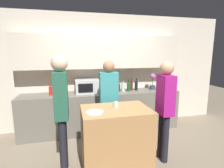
{
  "coord_description": "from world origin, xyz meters",
  "views": [
    {
      "loc": [
        -0.69,
        -2.46,
        1.8
      ],
      "look_at": [
        -0.02,
        0.33,
        1.29
      ],
      "focal_mm": 28.0,
      "sensor_mm": 36.0,
      "label": 1
    }
  ],
  "objects_px": {
    "cup_0": "(116,105)",
    "bottle_4": "(131,86)",
    "microwave": "(87,86)",
    "toaster": "(56,90)",
    "bottle_0": "(114,88)",
    "person_left": "(109,96)",
    "plate_on_island": "(95,112)",
    "potted_plant": "(153,82)",
    "person_right": "(165,103)",
    "bottle_2": "(123,87)",
    "bottle_1": "(119,88)",
    "bottle_3": "(128,87)",
    "bottle_5": "(136,86)",
    "person_center": "(61,104)"
  },
  "relations": [
    {
      "from": "bottle_2",
      "to": "person_right",
      "type": "relative_size",
      "value": 0.14
    },
    {
      "from": "cup_0",
      "to": "person_left",
      "type": "height_order",
      "value": "person_left"
    },
    {
      "from": "plate_on_island",
      "to": "person_left",
      "type": "bearing_deg",
      "value": 62.84
    },
    {
      "from": "bottle_3",
      "to": "plate_on_island",
      "type": "bearing_deg",
      "value": -125.35
    },
    {
      "from": "bottle_1",
      "to": "person_right",
      "type": "relative_size",
      "value": 0.14
    },
    {
      "from": "bottle_5",
      "to": "bottle_1",
      "type": "bearing_deg",
      "value": -177.77
    },
    {
      "from": "bottle_0",
      "to": "person_left",
      "type": "relative_size",
      "value": 0.14
    },
    {
      "from": "cup_0",
      "to": "person_right",
      "type": "distance_m",
      "value": 0.8
    },
    {
      "from": "bottle_4",
      "to": "bottle_2",
      "type": "bearing_deg",
      "value": -167.54
    },
    {
      "from": "person_right",
      "to": "microwave",
      "type": "bearing_deg",
      "value": 43.4
    },
    {
      "from": "bottle_2",
      "to": "toaster",
      "type": "bearing_deg",
      "value": 179.26
    },
    {
      "from": "toaster",
      "to": "bottle_5",
      "type": "height_order",
      "value": "bottle_5"
    },
    {
      "from": "microwave",
      "to": "cup_0",
      "type": "height_order",
      "value": "microwave"
    },
    {
      "from": "bottle_2",
      "to": "bottle_3",
      "type": "height_order",
      "value": "bottle_3"
    },
    {
      "from": "bottle_5",
      "to": "person_right",
      "type": "xyz_separation_m",
      "value": [
        -0.05,
        -1.42,
        -0.02
      ]
    },
    {
      "from": "microwave",
      "to": "bottle_4",
      "type": "bearing_deg",
      "value": 1.71
    },
    {
      "from": "microwave",
      "to": "bottle_5",
      "type": "bearing_deg",
      "value": 0.29
    },
    {
      "from": "potted_plant",
      "to": "bottle_3",
      "type": "bearing_deg",
      "value": -175.84
    },
    {
      "from": "plate_on_island",
      "to": "person_left",
      "type": "xyz_separation_m",
      "value": [
        0.38,
        0.73,
        0.04
      ]
    },
    {
      "from": "toaster",
      "to": "potted_plant",
      "type": "relative_size",
      "value": 0.66
    },
    {
      "from": "potted_plant",
      "to": "person_right",
      "type": "relative_size",
      "value": 0.24
    },
    {
      "from": "bottle_4",
      "to": "bottle_5",
      "type": "height_order",
      "value": "bottle_4"
    },
    {
      "from": "person_center",
      "to": "toaster",
      "type": "bearing_deg",
      "value": -171.37
    },
    {
      "from": "bottle_5",
      "to": "person_center",
      "type": "xyz_separation_m",
      "value": [
        -1.68,
        -1.34,
        0.05
      ]
    },
    {
      "from": "person_left",
      "to": "person_center",
      "type": "xyz_separation_m",
      "value": [
        -0.84,
        -0.61,
        0.08
      ]
    },
    {
      "from": "bottle_3",
      "to": "bottle_2",
      "type": "bearing_deg",
      "value": 167.47
    },
    {
      "from": "microwave",
      "to": "plate_on_island",
      "type": "relative_size",
      "value": 2.0
    },
    {
      "from": "microwave",
      "to": "cup_0",
      "type": "relative_size",
      "value": 5.6
    },
    {
      "from": "microwave",
      "to": "person_right",
      "type": "xyz_separation_m",
      "value": [
        1.13,
        -1.41,
        -0.06
      ]
    },
    {
      "from": "bottle_1",
      "to": "cup_0",
      "type": "relative_size",
      "value": 2.54
    },
    {
      "from": "potted_plant",
      "to": "bottle_3",
      "type": "xyz_separation_m",
      "value": [
        -0.64,
        -0.05,
        -0.09
      ]
    },
    {
      "from": "bottle_3",
      "to": "person_left",
      "type": "relative_size",
      "value": 0.17
    },
    {
      "from": "microwave",
      "to": "bottle_5",
      "type": "xyz_separation_m",
      "value": [
        1.18,
        0.01,
        -0.04
      ]
    },
    {
      "from": "toaster",
      "to": "cup_0",
      "type": "relative_size",
      "value": 2.8
    },
    {
      "from": "bottle_0",
      "to": "bottle_2",
      "type": "bearing_deg",
      "value": -8.23
    },
    {
      "from": "cup_0",
      "to": "bottle_4",
      "type": "bearing_deg",
      "value": 60.94
    },
    {
      "from": "toaster",
      "to": "bottle_5",
      "type": "relative_size",
      "value": 0.89
    },
    {
      "from": "bottle_1",
      "to": "bottle_5",
      "type": "xyz_separation_m",
      "value": [
        0.44,
        0.02,
        0.02
      ]
    },
    {
      "from": "bottle_2",
      "to": "bottle_4",
      "type": "bearing_deg",
      "value": 12.46
    },
    {
      "from": "bottle_1",
      "to": "person_center",
      "type": "height_order",
      "value": "person_center"
    },
    {
      "from": "bottle_0",
      "to": "microwave",
      "type": "bearing_deg",
      "value": -178.98
    },
    {
      "from": "bottle_0",
      "to": "person_left",
      "type": "xyz_separation_m",
      "value": [
        -0.3,
        -0.73,
        -0.01
      ]
    },
    {
      "from": "plate_on_island",
      "to": "cup_0",
      "type": "distance_m",
      "value": 0.41
    },
    {
      "from": "bottle_0",
      "to": "bottle_2",
      "type": "height_order",
      "value": "bottle_2"
    },
    {
      "from": "microwave",
      "to": "toaster",
      "type": "distance_m",
      "value": 0.68
    },
    {
      "from": "bottle_5",
      "to": "plate_on_island",
      "type": "distance_m",
      "value": 1.9
    },
    {
      "from": "bottle_2",
      "to": "plate_on_island",
      "type": "relative_size",
      "value": 0.92
    },
    {
      "from": "potted_plant",
      "to": "person_right",
      "type": "distance_m",
      "value": 1.5
    },
    {
      "from": "person_right",
      "to": "potted_plant",
      "type": "bearing_deg",
      "value": -13.84
    },
    {
      "from": "bottle_1",
      "to": "plate_on_island",
      "type": "bearing_deg",
      "value": -118.13
    }
  ]
}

